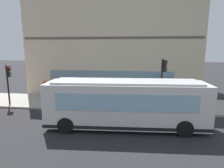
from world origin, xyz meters
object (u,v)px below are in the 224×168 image
at_px(traffic_light_near_corner, 163,75).
at_px(pedestrian_near_building_entrance, 74,89).
at_px(traffic_light_down_block, 9,77).
at_px(pedestrian_walking_along_curb, 128,97).
at_px(pedestrian_near_hydrant, 121,89).
at_px(city_bus_nearside, 126,104).
at_px(fire_hydrant, 159,96).
at_px(pedestrian_by_light_pole, 45,87).
at_px(newspaper_vending_box, 119,99).

height_order(traffic_light_near_corner, pedestrian_near_building_entrance, traffic_light_near_corner).
height_order(traffic_light_down_block, pedestrian_walking_along_curb, traffic_light_down_block).
bearing_deg(traffic_light_near_corner, pedestrian_walking_along_curb, 83.39).
relative_size(pedestrian_near_hydrant, pedestrian_walking_along_curb, 1.06).
relative_size(city_bus_nearside, fire_hydrant, 13.74).
xyz_separation_m(fire_hydrant, pedestrian_near_hydrant, (-0.40, 3.62, 0.68)).
bearing_deg(traffic_light_near_corner, pedestrian_near_building_entrance, 71.13).
distance_m(pedestrian_near_hydrant, pedestrian_walking_along_curb, 2.63).
relative_size(city_bus_nearside, pedestrian_walking_along_curb, 6.00).
height_order(traffic_light_near_corner, fire_hydrant, traffic_light_near_corner).
height_order(traffic_light_down_block, fire_hydrant, traffic_light_down_block).
height_order(city_bus_nearside, pedestrian_walking_along_curb, city_bus_nearside).
distance_m(pedestrian_near_hydrant, pedestrian_by_light_pole, 7.77).
relative_size(traffic_light_near_corner, newspaper_vending_box, 4.58).
relative_size(fire_hydrant, pedestrian_near_building_entrance, 0.44).
bearing_deg(pedestrian_near_building_entrance, fire_hydrant, -86.73).
relative_size(pedestrian_walking_along_curb, newspaper_vending_box, 1.88).
xyz_separation_m(pedestrian_walking_along_curb, newspaper_vending_box, (1.11, 0.81, -0.52)).
distance_m(traffic_light_near_corner, traffic_light_down_block, 13.02).
bearing_deg(city_bus_nearside, pedestrian_walking_along_curb, 0.28).
distance_m(traffic_light_near_corner, pedestrian_near_building_entrance, 8.72).
bearing_deg(city_bus_nearside, pedestrian_by_light_pole, 53.34).
xyz_separation_m(pedestrian_near_hydrant, pedestrian_near_building_entrance, (-0.06, 4.53, -0.06)).
xyz_separation_m(traffic_light_near_corner, newspaper_vending_box, (1.42, 3.53, -2.42)).
relative_size(city_bus_nearside, pedestrian_near_hydrant, 5.68).
bearing_deg(pedestrian_walking_along_curb, traffic_light_down_block, 90.80).
bearing_deg(pedestrian_near_building_entrance, pedestrian_near_hydrant, -89.20).
relative_size(pedestrian_near_building_entrance, pedestrian_walking_along_curb, 1.00).
xyz_separation_m(traffic_light_down_block, pedestrian_walking_along_curb, (0.14, -10.29, -1.45)).
bearing_deg(traffic_light_near_corner, traffic_light_down_block, 89.25).
bearing_deg(pedestrian_by_light_pole, city_bus_nearside, -126.66).
bearing_deg(pedestrian_by_light_pole, traffic_light_down_block, 150.33).
distance_m(city_bus_nearside, pedestrian_near_building_entrance, 8.00).
xyz_separation_m(traffic_light_near_corner, traffic_light_down_block, (0.17, 13.02, -0.45)).
bearing_deg(pedestrian_near_hydrant, pedestrian_near_building_entrance, 90.80).
bearing_deg(city_bus_nearside, pedestrian_near_building_entrance, 42.05).
bearing_deg(city_bus_nearside, newspaper_vending_box, 10.20).
xyz_separation_m(city_bus_nearside, fire_hydrant, (6.39, -2.80, -1.04)).
bearing_deg(traffic_light_down_block, city_bus_nearside, -107.99).
height_order(pedestrian_near_building_entrance, pedestrian_walking_along_curb, pedestrian_near_building_entrance).
bearing_deg(newspaper_vending_box, pedestrian_walking_along_curb, -143.81).
height_order(city_bus_nearside, traffic_light_down_block, traffic_light_down_block).
bearing_deg(pedestrian_walking_along_curb, pedestrian_by_light_pole, 71.33).
bearing_deg(pedestrian_near_building_entrance, city_bus_nearside, -137.95).
bearing_deg(city_bus_nearside, traffic_light_near_corner, -40.43).
height_order(pedestrian_near_building_entrance, newspaper_vending_box, pedestrian_near_building_entrance).
relative_size(traffic_light_near_corner, pedestrian_walking_along_curb, 2.44).
xyz_separation_m(pedestrian_near_building_entrance, newspaper_vending_box, (-1.33, -4.52, -0.52)).
bearing_deg(newspaper_vending_box, fire_hydrant, -63.71).
height_order(pedestrian_near_hydrant, newspaper_vending_box, pedestrian_near_hydrant).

